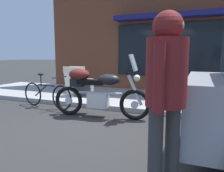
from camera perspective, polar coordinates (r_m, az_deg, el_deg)
ground_plane at (r=4.56m, az=-4.24°, el=-10.06°), size 80.00×80.00×0.00m
touring_motorcycle at (r=5.08m, az=-4.22°, el=-1.04°), size 2.23×0.65×1.41m
parked_bicycle at (r=6.19m, az=-16.27°, el=-2.07°), size 1.70×0.48×0.91m
pedestrian_walking at (r=2.15m, az=13.55°, el=0.43°), size 0.42×0.56×1.81m
sandwich_board_sign at (r=7.16m, az=-9.53°, el=1.27°), size 0.55×0.41×0.91m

